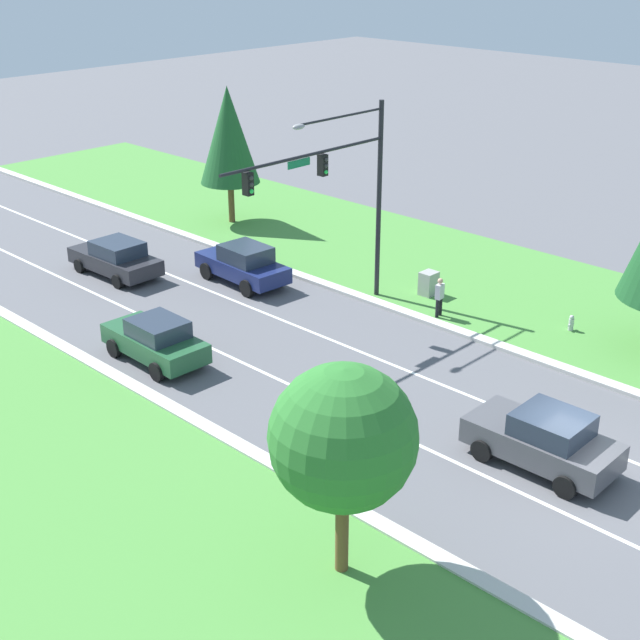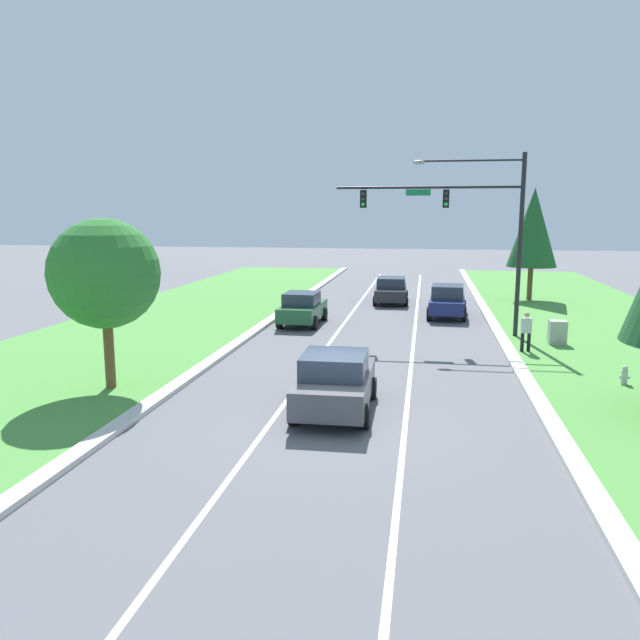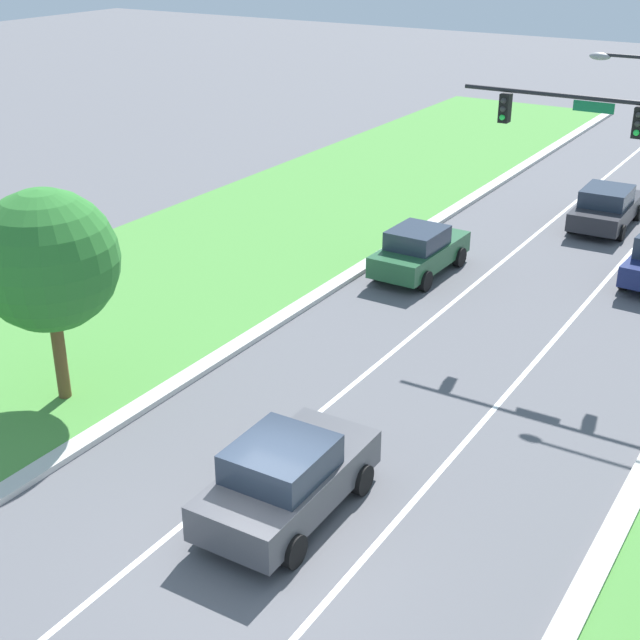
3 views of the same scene
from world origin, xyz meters
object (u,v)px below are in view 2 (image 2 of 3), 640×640
object	(u,v)px
traffic_signal_mast	(467,216)
oak_near_left_tree	(105,274)
forest_sedan	(302,308)
utility_cabinet	(557,333)
charcoal_sedan	(391,290)
navy_sedan	(447,301)
graphite_sedan	(335,382)
conifer_far_right_tree	(533,228)
fire_hydrant	(624,376)
pedestrian	(526,330)

from	to	relation	value
traffic_signal_mast	oak_near_left_tree	size ratio (longest dim) A/B	1.52
oak_near_left_tree	traffic_signal_mast	bearing A→B (deg)	43.22
forest_sedan	utility_cabinet	xyz separation A→B (m)	(11.65, -3.19, -0.29)
traffic_signal_mast	charcoal_sedan	world-z (taller)	traffic_signal_mast
navy_sedan	charcoal_sedan	world-z (taller)	navy_sedan
navy_sedan	traffic_signal_mast	bearing A→B (deg)	-81.16
graphite_sedan	charcoal_sedan	xyz separation A→B (m)	(0.37, 21.88, -0.07)
charcoal_sedan	conifer_far_right_tree	bearing A→B (deg)	12.46
graphite_sedan	fire_hydrant	xyz separation A→B (m)	(8.93, 4.14, -0.53)
oak_near_left_tree	conifer_far_right_tree	size ratio (longest dim) A/B	0.77
forest_sedan	pedestrian	bearing A→B (deg)	-24.81
fire_hydrant	navy_sedan	bearing A→B (deg)	112.23
conifer_far_right_tree	charcoal_sedan	bearing A→B (deg)	-165.93
graphite_sedan	utility_cabinet	bearing A→B (deg)	51.28
traffic_signal_mast	conifer_far_right_tree	distance (m)	13.10
graphite_sedan	utility_cabinet	world-z (taller)	graphite_sedan
oak_near_left_tree	navy_sedan	bearing A→B (deg)	55.46
navy_sedan	utility_cabinet	world-z (taller)	navy_sedan
graphite_sedan	fire_hydrant	size ratio (longest dim) A/B	6.22
forest_sedan	traffic_signal_mast	bearing A→B (deg)	-10.61
forest_sedan	charcoal_sedan	world-z (taller)	forest_sedan
forest_sedan	conifer_far_right_tree	xyz separation A→B (m)	(12.62, 10.54, 3.80)
traffic_signal_mast	utility_cabinet	size ratio (longest dim) A/B	7.64
navy_sedan	fire_hydrant	world-z (taller)	navy_sedan
traffic_signal_mast	oak_near_left_tree	world-z (taller)	traffic_signal_mast
conifer_far_right_tree	traffic_signal_mast	bearing A→B (deg)	-111.61
traffic_signal_mast	graphite_sedan	size ratio (longest dim) A/B	1.91
navy_sedan	charcoal_sedan	bearing A→B (deg)	127.24
traffic_signal_mast	graphite_sedan	world-z (taller)	traffic_signal_mast
navy_sedan	forest_sedan	size ratio (longest dim) A/B	1.08
forest_sedan	oak_near_left_tree	bearing A→B (deg)	-105.76
graphite_sedan	pedestrian	size ratio (longest dim) A/B	2.58
charcoal_sedan	pedestrian	bearing A→B (deg)	-66.89
graphite_sedan	navy_sedan	size ratio (longest dim) A/B	0.94
graphite_sedan	charcoal_sedan	bearing A→B (deg)	88.22
conifer_far_right_tree	pedestrian	bearing A→B (deg)	-99.26
conifer_far_right_tree	forest_sedan	bearing A→B (deg)	-140.13
utility_cabinet	fire_hydrant	bearing A→B (deg)	-81.69
utility_cabinet	graphite_sedan	bearing A→B (deg)	-127.91
pedestrian	conifer_far_right_tree	bearing A→B (deg)	-107.24
charcoal_sedan	utility_cabinet	size ratio (longest dim) A/B	4.32
graphite_sedan	navy_sedan	xyz separation A→B (m)	(3.65, 17.06, 0.01)
oak_near_left_tree	conifer_far_right_tree	distance (m)	28.30
traffic_signal_mast	fire_hydrant	distance (m)	10.42
pedestrian	navy_sedan	bearing A→B (deg)	-79.48
navy_sedan	charcoal_sedan	size ratio (longest dim) A/B	0.99
fire_hydrant	conifer_far_right_tree	world-z (taller)	conifer_far_right_tree
forest_sedan	charcoal_sedan	size ratio (longest dim) A/B	0.92
navy_sedan	charcoal_sedan	distance (m)	5.83
charcoal_sedan	utility_cabinet	world-z (taller)	charcoal_sedan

